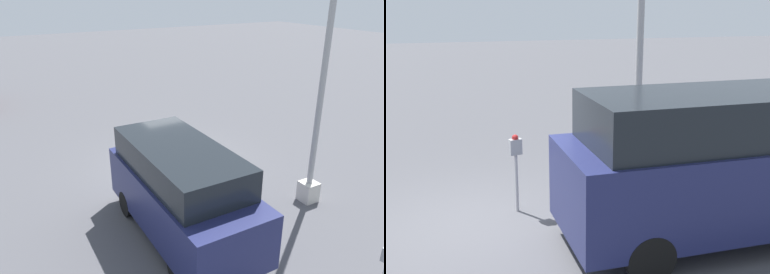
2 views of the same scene
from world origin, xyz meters
The scene contains 4 objects.
ground_plane centered at (0.00, 0.00, 0.00)m, with size 80.00×80.00×0.00m, color #4C4C51.
parking_meter_near centered at (0.71, 0.39, 0.99)m, with size 0.22×0.14×1.35m.
lamp_post centered at (3.70, 2.29, 1.61)m, with size 0.44×0.44×5.30m.
parked_van centered at (3.32, -1.41, 1.19)m, with size 4.57×1.86×2.23m.
Camera 2 is at (-0.44, -7.14, 3.38)m, focal length 45.00 mm.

